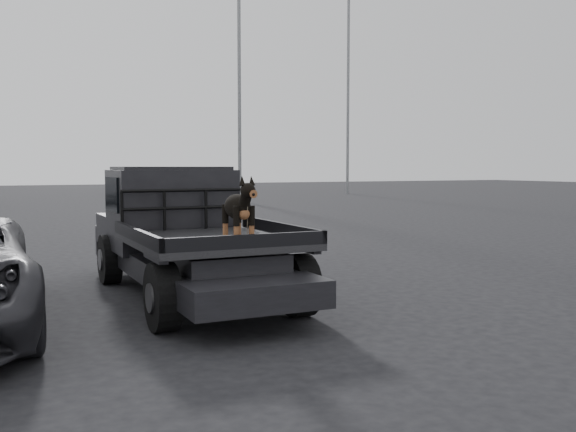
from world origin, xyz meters
name	(u,v)px	position (x,y,z in m)	size (l,w,h in m)	color
ground	(290,319)	(0.00, 0.00, 0.00)	(120.00, 120.00, 0.00)	black
flatbed_ute	(190,264)	(-0.68, 1.79, 0.46)	(2.00, 5.40, 0.92)	black
ute_cab	(171,196)	(-0.68, 2.74, 1.36)	(1.72, 1.30, 0.88)	black
headache_rack	(186,210)	(-0.68, 1.99, 1.20)	(1.80, 0.08, 0.55)	black
dog	(238,212)	(-0.65, 0.02, 1.29)	(0.32, 0.60, 0.74)	black
distant_car_b	(141,182)	(6.17, 35.28, 0.80)	(2.25, 5.54, 1.61)	#3F3F43
floodlight_mid	(239,48)	(8.91, 24.55, 7.88)	(1.08, 0.28, 14.56)	slate
floodlight_far	(348,64)	(18.49, 29.70, 8.45)	(1.08, 0.28, 15.69)	slate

